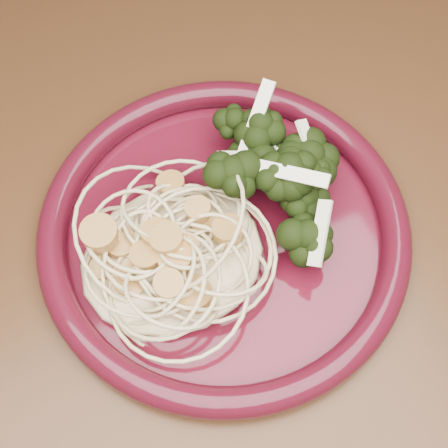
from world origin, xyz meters
The scene contains 6 objects.
dining_table centered at (0.00, 0.00, 0.65)m, with size 1.20×0.80×0.75m.
dinner_plate centered at (-0.03, 0.00, 0.76)m, with size 0.32×0.32×0.02m.
spaghetti_pile centered at (-0.07, -0.01, 0.77)m, with size 0.14×0.12×0.03m, color beige.
scallop_cluster centered at (-0.07, -0.01, 0.81)m, with size 0.13×0.13×0.04m, color #C99447, non-canonical shape.
broccoli_pile centered at (0.03, 0.00, 0.78)m, with size 0.09×0.14×0.05m, color black.
onion_garnish centered at (0.03, 0.00, 0.81)m, with size 0.06×0.09×0.05m, color white, non-canonical shape.
Camera 1 is at (-0.12, -0.20, 1.19)m, focal length 50.00 mm.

